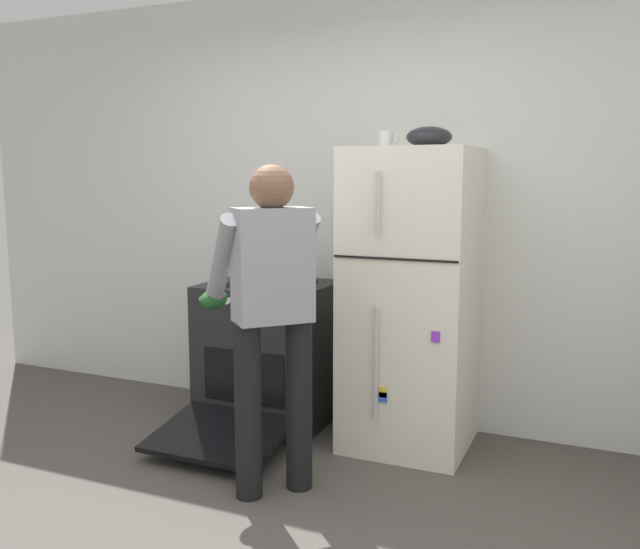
{
  "coord_description": "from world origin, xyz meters",
  "views": [
    {
      "loc": [
        1.51,
        -2.12,
        1.55
      ],
      "look_at": [
        0.01,
        1.32,
        1.0
      ],
      "focal_mm": 38.21,
      "sensor_mm": 36.0,
      "label": 1
    }
  ],
  "objects": [
    {
      "name": "kitchen_wall_back",
      "position": [
        0.0,
        1.95,
        1.35
      ],
      "size": [
        6.0,
        0.1,
        2.7
      ],
      "primitive_type": "cube",
      "color": "silver",
      "rests_on": "ground"
    },
    {
      "name": "refrigerator",
      "position": [
        0.47,
        1.57,
        0.85
      ],
      "size": [
        0.68,
        0.72,
        1.7
      ],
      "color": "silver",
      "rests_on": "ground"
    },
    {
      "name": "stove_range",
      "position": [
        -0.44,
        1.55,
        0.43
      ],
      "size": [
        0.76,
        1.2,
        0.89
      ],
      "color": "black",
      "rests_on": "ground"
    },
    {
      "name": "person_cook",
      "position": [
        0.02,
        0.72,
        0.95
      ],
      "size": [
        0.65,
        0.68,
        1.6
      ],
      "color": "black",
      "rests_on": "ground"
    },
    {
      "name": "red_pot",
      "position": [
        -0.28,
        1.52,
        0.95
      ],
      "size": [
        0.35,
        0.25,
        0.12
      ],
      "color": "#236638",
      "rests_on": "stove_range"
    },
    {
      "name": "coffee_mug",
      "position": [
        0.3,
        1.62,
        1.75
      ],
      "size": [
        0.11,
        0.08,
        0.1
      ],
      "color": "silver",
      "rests_on": "refrigerator"
    },
    {
      "name": "pepper_mill",
      "position": [
        -0.74,
        1.77,
        0.97
      ],
      "size": [
        0.05,
        0.05,
        0.16
      ],
      "primitive_type": "cylinder",
      "color": "brown",
      "rests_on": "stove_range"
    },
    {
      "name": "mixing_bowl",
      "position": [
        0.55,
        1.57,
        1.75
      ],
      "size": [
        0.25,
        0.25,
        0.11
      ],
      "primitive_type": "ellipsoid",
      "color": "black",
      "rests_on": "refrigerator"
    }
  ]
}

